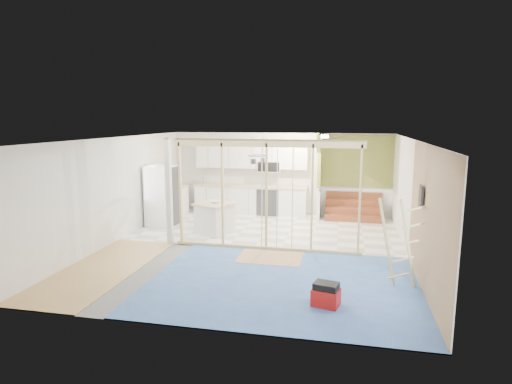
% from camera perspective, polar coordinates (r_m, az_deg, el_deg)
% --- Properties ---
extents(room, '(7.01, 8.01, 2.61)m').
position_cam_1_polar(room, '(9.91, -0.31, -0.40)').
color(room, slate).
rests_on(room, ground).
extents(floor_overlays, '(7.00, 8.00, 0.03)m').
position_cam_1_polar(floor_overlays, '(10.25, 0.17, -7.46)').
color(floor_overlays, white).
rests_on(floor_overlays, room).
extents(stud_frame, '(4.66, 0.14, 2.60)m').
position_cam_1_polar(stud_frame, '(9.91, -1.68, 1.30)').
color(stud_frame, '#D9BF84').
rests_on(stud_frame, room).
extents(base_cabinets, '(4.45, 2.24, 0.93)m').
position_cam_1_polar(base_cabinets, '(13.65, -3.93, -1.16)').
color(base_cabinets, white).
rests_on(base_cabinets, room).
extents(upper_cabinets, '(3.60, 0.41, 0.85)m').
position_cam_1_polar(upper_cabinets, '(13.71, -0.38, 4.62)').
color(upper_cabinets, white).
rests_on(upper_cabinets, room).
extents(green_partition, '(2.25, 1.51, 2.60)m').
position_cam_1_polar(green_partition, '(13.35, 11.66, 0.50)').
color(green_partition, olive).
rests_on(green_partition, room).
extents(pot_rack, '(0.52, 0.52, 0.72)m').
position_cam_1_polar(pot_rack, '(11.71, 0.18, 4.61)').
color(pot_rack, black).
rests_on(pot_rack, room).
extents(sheathing_panel, '(0.02, 4.00, 2.60)m').
position_cam_1_polar(sheathing_panel, '(7.86, 22.02, -3.80)').
color(sheathing_panel, tan).
rests_on(sheathing_panel, room).
extents(electrical_panel, '(0.04, 0.30, 0.40)m').
position_cam_1_polar(electrical_panel, '(8.36, 21.13, -0.52)').
color(electrical_panel, '#38393D').
rests_on(electrical_panel, room).
extents(ceiling_light, '(0.32, 0.32, 0.08)m').
position_cam_1_polar(ceiling_light, '(12.56, 8.93, 7.33)').
color(ceiling_light, '#FFEABF').
rests_on(ceiling_light, room).
extents(fridge, '(0.78, 0.75, 1.73)m').
position_cam_1_polar(fridge, '(12.46, -12.45, -0.56)').
color(fridge, white).
rests_on(fridge, room).
extents(island, '(1.13, 1.13, 0.84)m').
position_cam_1_polar(island, '(11.46, -5.54, -3.55)').
color(island, silver).
rests_on(island, room).
extents(bowl, '(0.28, 0.28, 0.06)m').
position_cam_1_polar(bowl, '(11.39, -5.44, -1.30)').
color(bowl, white).
rests_on(bowl, island).
extents(soap_bottle_a, '(0.15, 0.15, 0.32)m').
position_cam_1_polar(soap_bottle_a, '(14.24, -6.92, 1.78)').
color(soap_bottle_a, '#A5ACB7').
rests_on(soap_bottle_a, base_cabinets).
extents(soap_bottle_b, '(0.11, 0.11, 0.18)m').
position_cam_1_polar(soap_bottle_b, '(13.42, 3.47, 1.06)').
color(soap_bottle_b, silver).
rests_on(soap_bottle_b, base_cabinets).
extents(toolbox, '(0.49, 0.42, 0.41)m').
position_cam_1_polar(toolbox, '(7.28, 9.31, -13.43)').
color(toolbox, '#AA120F').
rests_on(toolbox, room).
extents(ladder, '(0.88, 0.14, 1.65)m').
position_cam_1_polar(ladder, '(8.13, 18.66, -6.48)').
color(ladder, '#C5B979').
rests_on(ladder, room).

